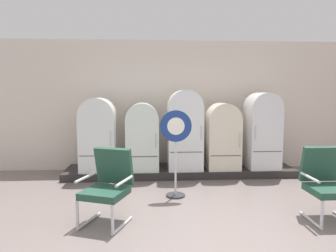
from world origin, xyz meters
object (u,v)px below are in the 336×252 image
refrigerator_1 (142,135)px  armchair_right (326,181)px  sign_stand (176,152)px  refrigerator_2 (185,128)px  refrigerator_4 (262,128)px  refrigerator_0 (98,133)px  refrigerator_3 (223,134)px  armchair_left (108,183)px

refrigerator_1 → armchair_right: size_ratio=1.39×
sign_stand → refrigerator_1: bearing=113.4°
refrigerator_2 → refrigerator_4: (1.64, 0.06, -0.03)m
refrigerator_0 → refrigerator_3: refrigerator_0 is taller
refrigerator_0 → armchair_right: (3.45, -2.35, -0.40)m
refrigerator_1 → refrigerator_0: bearing=-178.7°
armchair_right → sign_stand: bearing=152.0°
sign_stand → refrigerator_4: bearing=34.6°
refrigerator_4 → armchair_right: 2.44m
refrigerator_2 → refrigerator_3: (0.79, 0.01, -0.15)m
refrigerator_0 → armchair_left: refrigerator_0 is taller
refrigerator_0 → refrigerator_2: bearing=-0.5°
armchair_left → refrigerator_1: bearing=79.6°
refrigerator_0 → armchair_left: 2.35m
refrigerator_4 → armchair_left: bearing=-141.8°
refrigerator_3 → armchair_right: refrigerator_3 is taller
refrigerator_2 → armchair_left: 2.64m
refrigerator_4 → refrigerator_1: bearing=-179.5°
refrigerator_2 → sign_stand: bearing=-103.3°
refrigerator_3 → refrigerator_4: refrigerator_4 is taller
refrigerator_4 → refrigerator_3: bearing=-176.9°
refrigerator_1 → refrigerator_4: (2.51, 0.02, 0.12)m
sign_stand → refrigerator_0: bearing=138.6°
refrigerator_4 → armchair_right: refrigerator_4 is taller
refrigerator_0 → refrigerator_4: size_ratio=0.93×
refrigerator_2 → refrigerator_4: 1.64m
refrigerator_0 → refrigerator_3: size_ratio=1.08×
refrigerator_0 → armchair_right: 4.19m
refrigerator_3 → refrigerator_4: size_ratio=0.86×
armchair_right → refrigerator_1: bearing=137.1°
refrigerator_3 → refrigerator_2: bearing=-179.2°
refrigerator_3 → armchair_right: size_ratio=1.38×
refrigerator_0 → sign_stand: size_ratio=1.02×
refrigerator_1 → refrigerator_3: size_ratio=1.00×
armchair_left → armchair_right: (2.97, -0.08, 0.00)m
refrigerator_4 → sign_stand: refrigerator_4 is taller
refrigerator_2 → sign_stand: refrigerator_2 is taller
refrigerator_1 → armchair_right: 3.50m
refrigerator_2 → refrigerator_3: bearing=0.8°
refrigerator_2 → refrigerator_4: size_ratio=1.03×
refrigerator_2 → sign_stand: 1.34m
refrigerator_0 → armchair_left: (0.48, -2.27, -0.40)m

